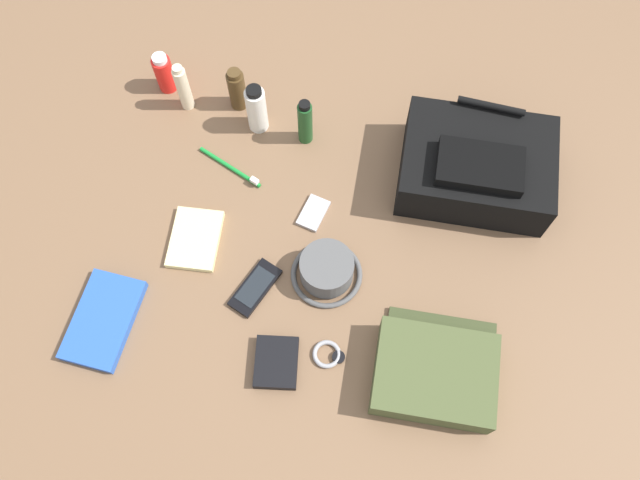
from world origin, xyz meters
TOP-DOWN VIEW (x-y plane):
  - ground_plane at (0.00, 0.00)m, footprint 2.64×2.02m
  - backpack at (0.31, 0.26)m, footprint 0.37×0.29m
  - toiletry_pouch at (0.31, -0.23)m, footprint 0.26×0.26m
  - bucket_hat at (0.03, -0.06)m, footprint 0.16×0.16m
  - sunscreen_spray at (-0.49, 0.34)m, footprint 0.05×0.05m
  - lotion_bottle at (-0.43, 0.30)m, footprint 0.03×0.03m
  - cologne_bottle at (-0.30, 0.33)m, footprint 0.04×0.04m
  - toothpaste_tube at (-0.23, 0.28)m, footprint 0.05×0.05m
  - shampoo_bottle at (-0.11, 0.28)m, footprint 0.04×0.04m
  - paperback_novel at (-0.41, -0.29)m, footprint 0.12×0.21m
  - cell_phone at (-0.11, -0.14)m, footprint 0.10×0.14m
  - media_player at (-0.04, 0.08)m, footprint 0.07×0.09m
  - wristwatch at (0.08, -0.24)m, footprint 0.07×0.06m
  - toothbrush at (-0.26, 0.14)m, footprint 0.17×0.07m
  - wallet at (-0.02, -0.29)m, footprint 0.11×0.13m
  - notepad at (-0.28, -0.06)m, footprint 0.13×0.16m

SIDE VIEW (x-z plane):
  - ground_plane at x=0.00m, z-range -0.02..0.00m
  - media_player at x=-0.04m, z-range 0.00..0.01m
  - wristwatch at x=0.08m, z-range 0.00..0.01m
  - cell_phone at x=-0.11m, z-range 0.00..0.01m
  - toothbrush at x=-0.26m, z-range 0.00..0.02m
  - notepad at x=-0.28m, z-range 0.00..0.02m
  - paperback_novel at x=-0.41m, z-range 0.00..0.02m
  - wallet at x=-0.02m, z-range 0.00..0.02m
  - bucket_hat at x=0.03m, z-range 0.00..0.07m
  - toiletry_pouch at x=0.31m, z-range 0.00..0.07m
  - sunscreen_spray at x=-0.49m, z-range 0.00..0.11m
  - cologne_bottle at x=-0.30m, z-range 0.00..0.12m
  - backpack at x=0.31m, z-range -0.01..0.14m
  - shampoo_bottle at x=-0.11m, z-range 0.00..0.14m
  - toothpaste_tube at x=-0.23m, z-range 0.00..0.14m
  - lotion_bottle at x=-0.43m, z-range 0.00..0.14m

